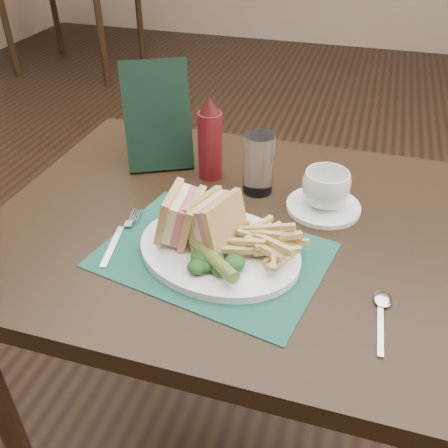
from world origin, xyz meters
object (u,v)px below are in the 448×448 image
Objects in this scene: placemat at (213,255)px; saucer at (323,207)px; table_bg_left at (75,19)px; sandwich_half_b at (207,217)px; coffee_cup at (326,189)px; drinking_glass at (259,164)px; plate at (219,250)px; sandwich_half_a at (169,214)px; ketchup_bottle at (210,138)px; table_main at (224,345)px; check_presenter at (157,116)px.

saucer is (0.17, 0.21, 0.00)m from placemat.
table_bg_left is 9.22× the size of sandwich_half_b.
coffee_cup is (2.21, -2.66, 0.42)m from table_bg_left.
drinking_glass reaches higher than coffee_cup.
plate is 2.00× the size of saucer.
drinking_glass is at bearing 168.04° from saucer.
sandwich_half_a is (-0.09, 0.01, 0.06)m from plate.
ketchup_bottle is at bearing 166.63° from saucer.
ketchup_bottle is (-0.26, 0.06, 0.05)m from coffee_cup.
saucer is at bearing 0.00° from coffee_cup.
table_main is 0.43m from saucer.
drinking_glass reaches higher than table_bg_left.
sandwich_half_b is at bearing -90.52° from table_main.
sandwich_half_b reaches higher than coffee_cup.
plate is (2.06, -2.87, 0.38)m from table_bg_left.
check_presenter reaches higher than drinking_glass.
drinking_glass is 0.54× the size of check_presenter.
saucer is 0.42m from check_presenter.
placemat is (0.02, -0.12, 0.38)m from table_main.
check_presenter is at bearing 127.25° from placemat.
table_main is 0.47m from coffee_cup.
check_presenter reaches higher than sandwich_half_a.
sandwich_half_b is 0.65× the size of saucer.
drinking_glass reaches higher than table_main.
sandwich_half_b is at bearing -73.20° from ketchup_bottle.
drinking_glass is (-0.15, 0.03, 0.02)m from coffee_cup.
placemat is at bearing -95.69° from drinking_glass.
placemat is at bearing -129.07° from coffee_cup.
sandwich_half_b reaches higher than table_main.
coffee_cup is at bearing 50.93° from placemat.
check_presenter is at bearing 167.84° from saucer.
plate is 2.31× the size of drinking_glass.
drinking_glass is 0.12m from ketchup_bottle.
saucer is at bearing 25.95° from table_main.
table_bg_left is 3.50m from sandwich_half_a.
check_presenter is at bearing 139.90° from table_main.
placemat is 0.01m from plate.
saucer is at bearing 33.12° from sandwich_half_a.
ketchup_bottle reaches higher than coffee_cup.
sandwich_half_b is 0.26m from coffee_cup.
coffee_cup is at bearing 0.00° from saucer.
coffee_cup is 0.39× the size of check_presenter.
ketchup_bottle is at bearing -53.10° from table_bg_left.
table_main is 6.00× the size of saucer.
placemat is at bearing -12.68° from sandwich_half_a.
check_presenter reaches higher than placemat.
saucer is at bearing -11.96° from drinking_glass.
table_main is 1.00× the size of table_bg_left.
sandwich_half_b reaches higher than plate.
placemat is 0.27m from coffee_cup.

